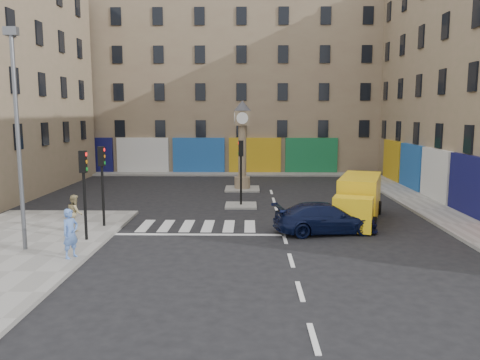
{
  "coord_description": "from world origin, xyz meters",
  "views": [
    {
      "loc": [
        -1.57,
        -18.56,
        5.35
      ],
      "look_at": [
        -2.0,
        4.85,
        2.0
      ],
      "focal_mm": 35.0,
      "sensor_mm": 36.0,
      "label": 1
    }
  ],
  "objects_px": {
    "lamp_post": "(17,128)",
    "navy_sedan": "(326,218)",
    "yellow_van": "(359,199)",
    "traffic_light_left_near": "(84,181)",
    "traffic_light_left_far": "(102,173)",
    "pedestrian_tan": "(75,213)",
    "traffic_light_island": "(241,162)",
    "clock_pillar": "(242,139)",
    "pedestrian_blue": "(70,233)"
  },
  "relations": [
    {
      "from": "traffic_light_left_near",
      "to": "yellow_van",
      "type": "distance_m",
      "value": 13.14
    },
    {
      "from": "yellow_van",
      "to": "pedestrian_blue",
      "type": "distance_m",
      "value": 13.82
    },
    {
      "from": "traffic_light_left_near",
      "to": "traffic_light_left_far",
      "type": "height_order",
      "value": "same"
    },
    {
      "from": "lamp_post",
      "to": "clock_pillar",
      "type": "xyz_separation_m",
      "value": [
        8.2,
        15.2,
        -1.24
      ]
    },
    {
      "from": "traffic_light_left_far",
      "to": "traffic_light_island",
      "type": "height_order",
      "value": "traffic_light_left_far"
    },
    {
      "from": "lamp_post",
      "to": "traffic_light_left_near",
      "type": "bearing_deg",
      "value": 36.38
    },
    {
      "from": "traffic_light_left_near",
      "to": "lamp_post",
      "type": "height_order",
      "value": "lamp_post"
    },
    {
      "from": "navy_sedan",
      "to": "yellow_van",
      "type": "height_order",
      "value": "yellow_van"
    },
    {
      "from": "clock_pillar",
      "to": "pedestrian_tan",
      "type": "distance_m",
      "value": 14.52
    },
    {
      "from": "traffic_light_left_near",
      "to": "yellow_van",
      "type": "bearing_deg",
      "value": 19.87
    },
    {
      "from": "yellow_van",
      "to": "traffic_light_left_far",
      "type": "bearing_deg",
      "value": -152.05
    },
    {
      "from": "clock_pillar",
      "to": "yellow_van",
      "type": "relative_size",
      "value": 0.98
    },
    {
      "from": "lamp_post",
      "to": "yellow_van",
      "type": "height_order",
      "value": "lamp_post"
    },
    {
      "from": "yellow_van",
      "to": "lamp_post",
      "type": "bearing_deg",
      "value": -139.09
    },
    {
      "from": "traffic_light_island",
      "to": "traffic_light_left_far",
      "type": "bearing_deg",
      "value": -139.4
    },
    {
      "from": "yellow_van",
      "to": "navy_sedan",
      "type": "bearing_deg",
      "value": -110.19
    },
    {
      "from": "traffic_light_island",
      "to": "yellow_van",
      "type": "relative_size",
      "value": 0.59
    },
    {
      "from": "navy_sedan",
      "to": "pedestrian_blue",
      "type": "relative_size",
      "value": 2.6
    },
    {
      "from": "pedestrian_tan",
      "to": "traffic_light_island",
      "type": "bearing_deg",
      "value": -74.47
    },
    {
      "from": "lamp_post",
      "to": "yellow_van",
      "type": "xyz_separation_m",
      "value": [
        14.18,
        5.84,
        -3.71
      ]
    },
    {
      "from": "pedestrian_blue",
      "to": "pedestrian_tan",
      "type": "relative_size",
      "value": 1.12
    },
    {
      "from": "lamp_post",
      "to": "pedestrian_blue",
      "type": "height_order",
      "value": "lamp_post"
    },
    {
      "from": "navy_sedan",
      "to": "lamp_post",
      "type": "bearing_deg",
      "value": 94.65
    },
    {
      "from": "navy_sedan",
      "to": "pedestrian_blue",
      "type": "xyz_separation_m",
      "value": [
        -9.91,
        -4.31,
        0.37
      ]
    },
    {
      "from": "navy_sedan",
      "to": "yellow_van",
      "type": "distance_m",
      "value": 3.32
    },
    {
      "from": "traffic_light_island",
      "to": "clock_pillar",
      "type": "distance_m",
      "value": 6.07
    },
    {
      "from": "pedestrian_tan",
      "to": "navy_sedan",
      "type": "bearing_deg",
      "value": -113.37
    },
    {
      "from": "lamp_post",
      "to": "navy_sedan",
      "type": "bearing_deg",
      "value": 15.07
    },
    {
      "from": "pedestrian_tan",
      "to": "lamp_post",
      "type": "bearing_deg",
      "value": 138.03
    },
    {
      "from": "traffic_light_left_near",
      "to": "pedestrian_blue",
      "type": "distance_m",
      "value": 2.93
    },
    {
      "from": "traffic_light_left_far",
      "to": "yellow_van",
      "type": "xyz_separation_m",
      "value": [
        12.28,
        2.04,
        -1.54
      ]
    },
    {
      "from": "pedestrian_blue",
      "to": "pedestrian_tan",
      "type": "xyz_separation_m",
      "value": [
        -1.31,
        3.98,
        -0.09
      ]
    },
    {
      "from": "traffic_light_island",
      "to": "lamp_post",
      "type": "distance_m",
      "value": 12.52
    },
    {
      "from": "traffic_light_left_far",
      "to": "pedestrian_tan",
      "type": "relative_size",
      "value": 2.29
    },
    {
      "from": "traffic_light_left_near",
      "to": "traffic_light_left_far",
      "type": "bearing_deg",
      "value": 90.0
    },
    {
      "from": "clock_pillar",
      "to": "traffic_light_left_near",
      "type": "bearing_deg",
      "value": -114.55
    },
    {
      "from": "pedestrian_blue",
      "to": "pedestrian_tan",
      "type": "height_order",
      "value": "pedestrian_blue"
    },
    {
      "from": "lamp_post",
      "to": "pedestrian_tan",
      "type": "xyz_separation_m",
      "value": [
        0.89,
        2.92,
        -3.83
      ]
    },
    {
      "from": "traffic_light_left_near",
      "to": "navy_sedan",
      "type": "xyz_separation_m",
      "value": [
        10.21,
        1.86,
        -1.94
      ]
    },
    {
      "from": "traffic_light_left_near",
      "to": "yellow_van",
      "type": "xyz_separation_m",
      "value": [
        12.28,
        4.44,
        -1.54
      ]
    },
    {
      "from": "navy_sedan",
      "to": "pedestrian_tan",
      "type": "xyz_separation_m",
      "value": [
        -11.23,
        -0.34,
        0.28
      ]
    },
    {
      "from": "lamp_post",
      "to": "traffic_light_left_far",
      "type": "bearing_deg",
      "value": 63.43
    },
    {
      "from": "navy_sedan",
      "to": "pedestrian_tan",
      "type": "bearing_deg",
      "value": 81.3
    },
    {
      "from": "pedestrian_blue",
      "to": "traffic_light_left_far",
      "type": "bearing_deg",
      "value": 32.91
    },
    {
      "from": "traffic_light_left_near",
      "to": "pedestrian_tan",
      "type": "xyz_separation_m",
      "value": [
        -1.01,
        1.52,
        -1.66
      ]
    },
    {
      "from": "clock_pillar",
      "to": "yellow_van",
      "type": "height_order",
      "value": "clock_pillar"
    },
    {
      "from": "pedestrian_blue",
      "to": "traffic_light_left_near",
      "type": "bearing_deg",
      "value": 36.34
    },
    {
      "from": "traffic_light_left_far",
      "to": "navy_sedan",
      "type": "bearing_deg",
      "value": -3.01
    },
    {
      "from": "lamp_post",
      "to": "pedestrian_tan",
      "type": "distance_m",
      "value": 4.9
    },
    {
      "from": "clock_pillar",
      "to": "pedestrian_blue",
      "type": "xyz_separation_m",
      "value": [
        -6.0,
        -16.25,
        -2.5
      ]
    }
  ]
}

